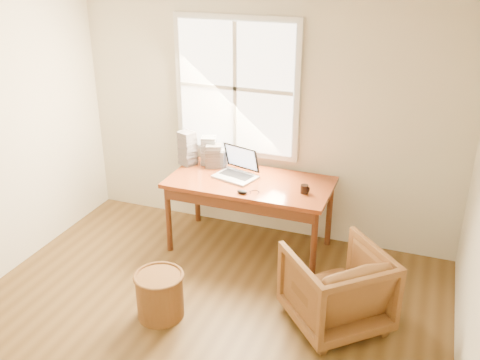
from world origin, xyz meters
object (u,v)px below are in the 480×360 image
object	(u,v)px
desk	(250,182)
cd_stack_a	(209,151)
laptop	(235,164)
coffee_mug	(304,189)
armchair	(336,288)
wicker_stool	(160,296)

from	to	relation	value
desk	cd_stack_a	world-z (taller)	cd_stack_a
laptop	cd_stack_a	bearing A→B (deg)	163.98
coffee_mug	cd_stack_a	world-z (taller)	cd_stack_a
armchair	cd_stack_a	xyz separation A→B (m)	(-1.61, 1.14, 0.56)
wicker_stool	coffee_mug	size ratio (longest dim) A/B	4.77
laptop	wicker_stool	bearing A→B (deg)	-80.95
wicker_stool	coffee_mug	bearing A→B (deg)	53.59
wicker_stool	desk	bearing A→B (deg)	75.91
desk	armchair	bearing A→B (deg)	-39.87
armchair	desk	bearing A→B (deg)	-81.66
desk	wicker_stool	distance (m)	1.45
desk	cd_stack_a	distance (m)	0.63
laptop	coffee_mug	world-z (taller)	laptop
desk	coffee_mug	distance (m)	0.58
laptop	coffee_mug	xyz separation A→B (m)	(0.73, -0.10, -0.11)
desk	coffee_mug	xyz separation A→B (m)	(0.57, -0.09, 0.06)
desk	cd_stack_a	bearing A→B (deg)	154.71
desk	wicker_stool	bearing A→B (deg)	-104.09
wicker_stool	laptop	distance (m)	1.50
wicker_stool	laptop	world-z (taller)	laptop
desk	wicker_stool	world-z (taller)	desk
laptop	coffee_mug	bearing A→B (deg)	8.27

